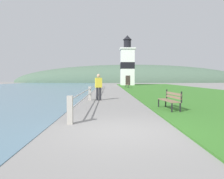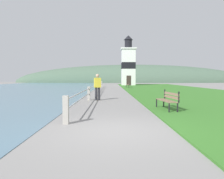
% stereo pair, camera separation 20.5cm
% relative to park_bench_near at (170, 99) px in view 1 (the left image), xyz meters
% --- Properties ---
extents(ground_plane, '(160.00, 160.00, 0.00)m').
position_rel_park_bench_near_xyz_m(ground_plane, '(-2.55, -3.93, -0.54)').
color(ground_plane, gray).
extents(grass_verge, '(12.00, 56.09, 0.06)m').
position_rel_park_bench_near_xyz_m(grass_verge, '(5.15, 14.77, -0.51)').
color(grass_verge, '#387528').
rests_on(grass_verge, ground_plane).
extents(seawall_railing, '(0.18, 30.96, 0.94)m').
position_rel_park_bench_near_xyz_m(seawall_railing, '(-4.16, 12.46, 0.03)').
color(seawall_railing, '#A8A399').
rests_on(seawall_railing, ground_plane).
extents(park_bench_near, '(0.65, 1.81, 0.94)m').
position_rel_park_bench_near_xyz_m(park_bench_near, '(0.00, 0.00, 0.00)').
color(park_bench_near, '#846B51').
rests_on(park_bench_near, ground_plane).
extents(park_bench_midway, '(0.59, 1.64, 0.94)m').
position_rel_park_bench_near_xyz_m(park_bench_midway, '(0.09, 23.54, -0.00)').
color(park_bench_midway, '#846B51').
rests_on(park_bench_midway, ground_plane).
extents(lighthouse, '(3.12, 3.12, 10.20)m').
position_rel_park_bench_near_xyz_m(lighthouse, '(1.01, 34.74, 3.80)').
color(lighthouse, white).
rests_on(lighthouse, ground_plane).
extents(person_strolling, '(0.49, 0.36, 1.79)m').
position_rel_park_bench_near_xyz_m(person_strolling, '(-3.56, 4.73, 0.43)').
color(person_strolling, '#28282D').
rests_on(person_strolling, ground_plane).
extents(distant_hillside, '(80.00, 16.00, 12.00)m').
position_rel_park_bench_near_xyz_m(distant_hillside, '(5.45, 63.46, -0.54)').
color(distant_hillside, '#4C6651').
rests_on(distant_hillside, ground_plane).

